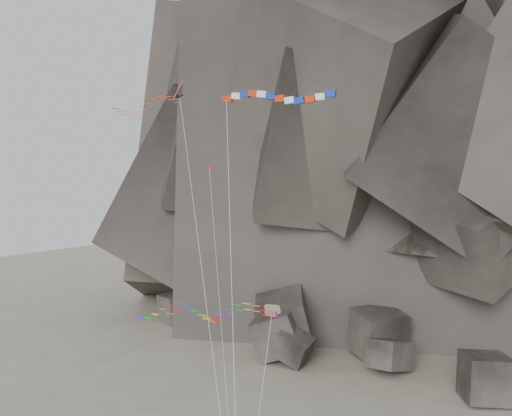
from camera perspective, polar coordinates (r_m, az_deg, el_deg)
The scene contains 6 objects.
headland at distance 113.90m, azimuth 19.33°, elevation 12.04°, with size 110.00×70.00×84.00m, color #514842, non-canonical shape.
boulder_field at distance 86.24m, azimuth 4.91°, elevation -11.40°, with size 60.67×16.55×9.27m.
delta_kite at distance 61.09m, azimuth -10.18°, elevation 8.84°, with size 26.14×15.06×30.98m.
banner_kite at distance 46.24m, azimuth 1.79°, elevation 9.57°, with size 8.25×11.09×28.87m.
parafoil_kite at distance 49.89m, azimuth -5.48°, elevation -9.11°, with size 16.53×8.96×13.61m.
pennant_kite at distance 47.46m, azimuth -3.68°, elevation -3.18°, with size 10.54×10.55×23.41m.
Camera 1 is at (28.28, -39.00, 24.88)m, focal length 45.00 mm.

